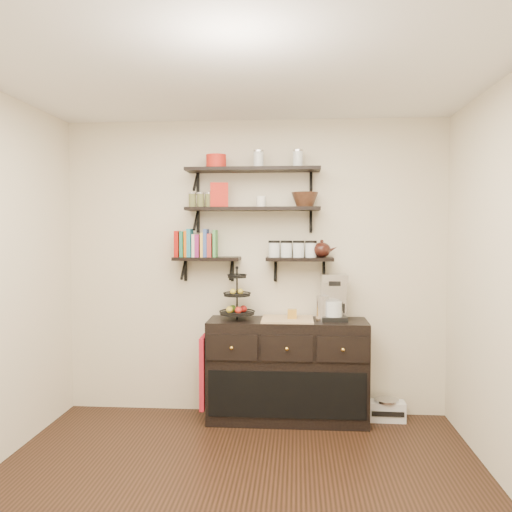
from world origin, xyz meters
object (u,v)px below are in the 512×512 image
Objects in this scene: fruit_stand at (237,302)px; sideboard at (287,370)px; radio at (386,410)px; coffee_maker at (334,298)px.

sideboard is at bearing -0.38° from fruit_stand.
coffee_maker is at bearing -174.76° from radio.
fruit_stand is (-0.45, 0.00, 0.60)m from sideboard.
radio is at bearing 2.53° from fruit_stand.
coffee_maker reaches higher than radio.
sideboard is 3.10× the size of fruit_stand.
fruit_stand reaches higher than sideboard.
fruit_stand is 1.10× the size of coffee_maker.
fruit_stand is at bearing 178.41° from coffee_maker.
sideboard reaches higher than radio.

